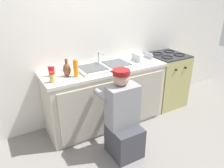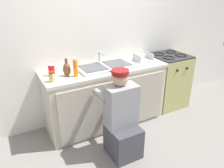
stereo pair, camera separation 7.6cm
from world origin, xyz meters
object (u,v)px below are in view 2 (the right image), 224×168
(vase_decorative, at_px, (67,69))
(condiment_jar, at_px, (52,77))
(dish_rack_tray, at_px, (143,59))
(soda_cup_red, at_px, (52,70))
(sink_double_basin, at_px, (105,66))
(water_glass, at_px, (66,67))
(stove_range, at_px, (167,80))
(soap_bottle_orange, at_px, (75,68))
(plumber_person, at_px, (122,121))

(vase_decorative, bearing_deg, condiment_jar, -155.51)
(dish_rack_tray, bearing_deg, soda_cup_red, 178.08)
(sink_double_basin, xyz_separation_m, water_glass, (-0.52, 0.16, 0.03))
(stove_range, distance_m, soap_bottle_orange, 1.78)
(plumber_person, height_order, soda_cup_red, plumber_person)
(sink_double_basin, xyz_separation_m, condiment_jar, (-0.79, -0.15, 0.05))
(soap_bottle_orange, bearing_deg, dish_rack_tray, 6.37)
(water_glass, height_order, dish_rack_tray, dish_rack_tray)
(vase_decorative, bearing_deg, stove_range, 1.49)
(sink_double_basin, xyz_separation_m, stove_range, (1.21, -0.00, -0.46))
(vase_decorative, relative_size, condiment_jar, 1.80)
(vase_decorative, height_order, condiment_jar, vase_decorative)
(stove_range, bearing_deg, water_glass, 174.66)
(sink_double_basin, bearing_deg, dish_rack_tray, 0.49)
(water_glass, height_order, soap_bottle_orange, soap_bottle_orange)
(plumber_person, distance_m, dish_rack_tray, 1.18)
(water_glass, bearing_deg, stove_range, -5.34)
(soda_cup_red, distance_m, dish_rack_tray, 1.41)
(vase_decorative, bearing_deg, soda_cup_red, 149.29)
(stove_range, distance_m, vase_decorative, 1.86)
(sink_double_basin, relative_size, soap_bottle_orange, 3.20)
(plumber_person, distance_m, condiment_jar, 1.00)
(condiment_jar, distance_m, soda_cup_red, 0.21)
(plumber_person, xyz_separation_m, condiment_jar, (-0.65, 0.57, 0.51))
(water_glass, bearing_deg, condiment_jar, -131.66)
(stove_range, xyz_separation_m, dish_rack_tray, (-0.54, 0.01, 0.47))
(water_glass, relative_size, soda_cup_red, 0.66)
(dish_rack_tray, bearing_deg, soap_bottle_orange, -173.63)
(soda_cup_red, bearing_deg, sink_double_basin, -4.07)
(sink_double_basin, relative_size, water_glass, 8.00)
(vase_decorative, xyz_separation_m, condiment_jar, (-0.22, -0.10, -0.03))
(stove_range, relative_size, condiment_jar, 7.29)
(sink_double_basin, relative_size, condiment_jar, 6.25)
(dish_rack_tray, bearing_deg, sink_double_basin, -179.51)
(sink_double_basin, xyz_separation_m, plumber_person, (-0.15, -0.72, -0.46))
(soda_cup_red, bearing_deg, vase_decorative, -30.71)
(plumber_person, relative_size, soda_cup_red, 7.26)
(stove_range, distance_m, plumber_person, 1.53)
(vase_decorative, distance_m, soap_bottle_orange, 0.12)
(plumber_person, relative_size, soap_bottle_orange, 4.42)
(plumber_person, distance_m, water_glass, 1.08)
(condiment_jar, relative_size, dish_rack_tray, 0.46)
(sink_double_basin, distance_m, soda_cup_red, 0.75)
(sink_double_basin, distance_m, dish_rack_tray, 0.66)
(vase_decorative, bearing_deg, sink_double_basin, 4.82)
(soda_cup_red, bearing_deg, soap_bottle_orange, -33.81)
(plumber_person, height_order, condiment_jar, plumber_person)
(sink_double_basin, height_order, stove_range, sink_double_basin)
(stove_range, relative_size, vase_decorative, 4.06)
(water_glass, bearing_deg, dish_rack_tray, -7.39)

